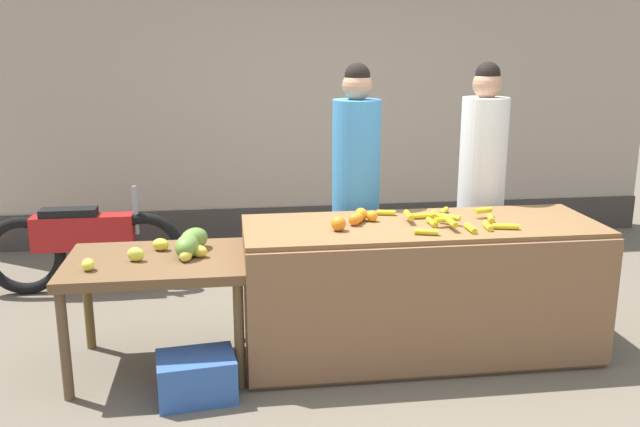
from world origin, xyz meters
TOP-DOWN VIEW (x-y plane):
  - ground_plane at (0.00, 0.00)m, footprint 24.00×24.00m
  - market_wall_back at (0.00, 2.81)m, footprint 7.09×0.23m
  - fruit_stall_counter at (0.34, -0.01)m, footprint 2.27×0.81m
  - side_table_wooden at (-1.33, 0.00)m, footprint 1.08×0.79m
  - banana_bunch_pile at (0.51, -0.03)m, footprint 0.79×0.59m
  - orange_pile at (-0.09, 0.02)m, footprint 0.33×0.31m
  - mango_papaya_pile at (-1.17, 0.06)m, footprint 0.76×0.52m
  - vendor_woman_blue_shirt at (0.03, 0.64)m, footprint 0.34×0.34m
  - vendor_woman_white_shirt at (0.98, 0.67)m, footprint 0.34×0.34m
  - parked_motorcycle at (-2.06, 1.47)m, footprint 1.60×0.18m
  - produce_crate at (-1.09, -0.43)m, footprint 0.48×0.37m
  - produce_sack at (-0.54, 0.89)m, footprint 0.45×0.42m

SIDE VIEW (x-z plane):
  - ground_plane at x=0.00m, z-range 0.00..0.00m
  - produce_crate at x=-1.09m, z-range 0.00..0.26m
  - produce_sack at x=-0.54m, z-range 0.00..0.47m
  - parked_motorcycle at x=-2.06m, z-range -0.04..0.84m
  - fruit_stall_counter at x=0.34m, z-range 0.00..0.88m
  - side_table_wooden at x=-1.33m, z-range 0.27..0.99m
  - mango_papaya_pile at x=-1.17m, z-range 0.71..0.85m
  - banana_bunch_pile at x=0.51m, z-range 0.88..0.94m
  - orange_pile at x=-0.09m, z-range 0.87..0.97m
  - vendor_woman_blue_shirt at x=0.03m, z-range 0.01..1.88m
  - vendor_woman_white_shirt at x=0.98m, z-range 0.01..1.88m
  - market_wall_back at x=0.00m, z-range -0.03..3.17m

